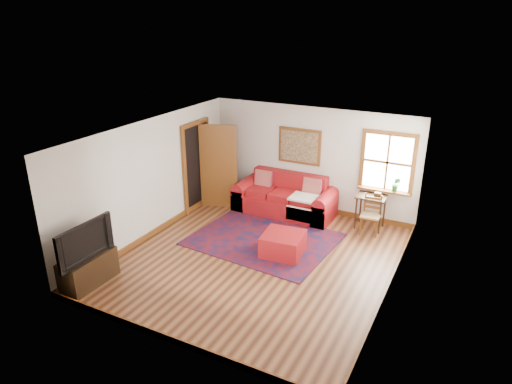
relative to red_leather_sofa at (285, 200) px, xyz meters
The scene contains 13 objects.
ground 2.35m from the red_leather_sofa, 78.97° to the right, with size 5.50×5.50×0.00m, color #462313.
room_envelope 2.68m from the red_leather_sofa, 78.90° to the right, with size 5.04×5.54×2.52m.
window 2.48m from the red_leather_sofa, 10.51° to the left, with size 1.18×0.20×1.38m.
doorway 1.98m from the red_leather_sofa, 163.88° to the right, with size 0.89×1.08×2.14m.
framed_artwork 1.32m from the red_leather_sofa, 70.88° to the left, with size 1.05×0.07×0.85m.
persian_rug 1.55m from the red_leather_sofa, 83.39° to the right, with size 2.85×2.28×0.02m, color #600D14.
red_leather_sofa is the anchor object (origin of this frame).
red_ottoman 2.05m from the red_leather_sofa, 67.26° to the right, with size 0.77×0.77×0.44m, color maroon.
side_table 2.03m from the red_leather_sofa, ahead, with size 0.63×0.47×0.76m.
ladder_back_chair 2.10m from the red_leather_sofa, ahead, with size 0.42×0.40×0.85m.
media_cabinet 4.77m from the red_leather_sofa, 112.29° to the right, with size 0.46×1.01×0.56m, color #311F10.
television 4.88m from the red_leather_sofa, 111.67° to the right, with size 1.17×0.15×0.68m, color black.
candle_hurricane 4.41m from the red_leather_sofa, 113.61° to the right, with size 0.12×0.12×0.18m.
Camera 1 is at (3.53, -6.94, 4.48)m, focal length 32.00 mm.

